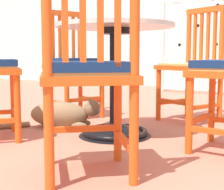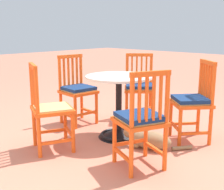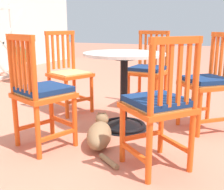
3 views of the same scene
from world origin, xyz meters
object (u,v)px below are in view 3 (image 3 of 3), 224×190
at_px(orange_chair_tucked_in, 159,106).
at_px(tabby_cat, 100,134).
at_px(terracotta_planter, 19,64).
at_px(cafe_table, 124,99).
at_px(orange_chair_by_planter, 41,94).
at_px(orange_chair_at_corner, 148,71).
at_px(orange_chair_facing_out, 69,74).
at_px(orange_chair_near_fence, 208,83).

distance_m(orange_chair_tucked_in, tabby_cat, 0.68).
xyz_separation_m(orange_chair_tucked_in, terracotta_planter, (2.11, 2.94, -0.12)).
bearing_deg(terracotta_planter, cafe_table, -120.43).
height_order(orange_chair_tucked_in, tabby_cat, orange_chair_tucked_in).
height_order(orange_chair_by_planter, tabby_cat, orange_chair_by_planter).
xyz_separation_m(cafe_table, orange_chair_tucked_in, (-0.67, -0.49, 0.16)).
bearing_deg(terracotta_planter, orange_chair_tucked_in, -125.60).
bearing_deg(orange_chair_at_corner, orange_chair_tucked_in, -161.88).
bearing_deg(orange_chair_facing_out, cafe_table, -109.56).
height_order(orange_chair_at_corner, tabby_cat, orange_chair_at_corner).
bearing_deg(orange_chair_near_fence, orange_chair_at_corner, 55.63).
height_order(cafe_table, tabby_cat, cafe_table).
height_order(orange_chair_by_planter, orange_chair_near_fence, same).
bearing_deg(cafe_table, orange_chair_tucked_in, -143.54).
bearing_deg(tabby_cat, orange_chair_near_fence, -46.64).
bearing_deg(tabby_cat, orange_chair_facing_out, 44.87).
bearing_deg(orange_chair_tucked_in, orange_chair_near_fence, -14.19).
bearing_deg(orange_chair_by_planter, orange_chair_facing_out, 18.59).
distance_m(orange_chair_at_corner, tabby_cat, 1.27).
relative_size(orange_chair_at_corner, tabby_cat, 1.41).
height_order(cafe_table, orange_chair_by_planter, orange_chair_by_planter).
bearing_deg(orange_chair_near_fence, cafe_table, 110.83).
xyz_separation_m(tabby_cat, terracotta_planter, (1.89, 2.41, 0.23)).
relative_size(orange_chair_facing_out, tabby_cat, 1.41).
xyz_separation_m(cafe_table, orange_chair_near_fence, (0.28, -0.73, 0.16)).
distance_m(cafe_table, orange_chair_facing_out, 0.83).
relative_size(orange_chair_near_fence, orange_chair_at_corner, 1.00).
xyz_separation_m(orange_chair_by_planter, orange_chair_at_corner, (1.43, -0.48, 0.00)).
bearing_deg(terracotta_planter, tabby_cat, -128.19).
xyz_separation_m(cafe_table, tabby_cat, (-0.45, 0.04, -0.19)).
bearing_deg(orange_chair_by_planter, terracotta_planter, 43.49).
distance_m(orange_chair_by_planter, tabby_cat, 0.58).
height_order(orange_chair_at_corner, orange_chair_facing_out, same).
xyz_separation_m(orange_chair_at_corner, terracotta_planter, (0.68, 2.48, -0.12)).
height_order(orange_chair_by_planter, orange_chair_facing_out, same).
bearing_deg(cafe_table, orange_chair_by_planter, 146.12).
distance_m(orange_chair_near_fence, orange_chair_at_corner, 0.86).
distance_m(tabby_cat, terracotta_planter, 3.07).
relative_size(cafe_table, orange_chair_tucked_in, 0.83).
height_order(orange_chair_at_corner, terracotta_planter, orange_chair_at_corner).
distance_m(orange_chair_by_planter, orange_chair_tucked_in, 0.94).
height_order(orange_chair_by_planter, terracotta_planter, orange_chair_by_planter).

